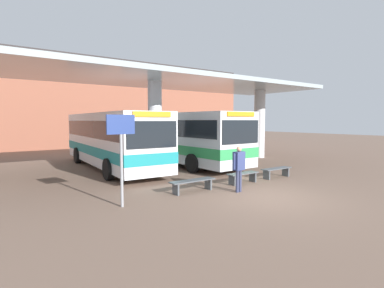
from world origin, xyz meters
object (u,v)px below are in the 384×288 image
at_px(transit_bus_center_bay, 176,135).
at_px(info_sign_platform, 121,141).
at_px(waiting_bench_near_pillar, 276,170).
at_px(waiting_bench_far_platform, 243,176).
at_px(waiting_bench_mid_platform, 193,183).
at_px(pedestrian_waiting, 239,164).
at_px(transit_bus_left_bay, 111,138).

height_order(transit_bus_center_bay, info_sign_platform, transit_bus_center_bay).
height_order(waiting_bench_near_pillar, waiting_bench_far_platform, same).
xyz_separation_m(transit_bus_center_bay, waiting_bench_near_pillar, (1.20, -6.84, -1.41)).
xyz_separation_m(waiting_bench_far_platform, info_sign_platform, (-5.56, -0.30, 1.71)).
xyz_separation_m(transit_bus_center_bay, waiting_bench_far_platform, (-1.02, -6.84, -1.41)).
bearing_deg(waiting_bench_far_platform, transit_bus_center_bay, 81.50).
relative_size(transit_bus_center_bay, waiting_bench_mid_platform, 5.99).
distance_m(waiting_bench_near_pillar, waiting_bench_far_platform, 2.22).
distance_m(waiting_bench_far_platform, pedestrian_waiting, 1.74).
height_order(waiting_bench_mid_platform, pedestrian_waiting, pedestrian_waiting).
xyz_separation_m(transit_bus_left_bay, pedestrian_waiting, (1.82, -8.36, -0.68)).
distance_m(transit_bus_center_bay, info_sign_platform, 9.72).
distance_m(transit_bus_center_bay, waiting_bench_far_platform, 7.06).
relative_size(info_sign_platform, pedestrian_waiting, 1.67).
bearing_deg(waiting_bench_near_pillar, pedestrian_waiting, -163.72).
bearing_deg(transit_bus_center_bay, waiting_bench_near_pillar, 99.05).
bearing_deg(pedestrian_waiting, waiting_bench_near_pillar, 9.90).
relative_size(transit_bus_center_bay, pedestrian_waiting, 6.53).
distance_m(transit_bus_center_bay, pedestrian_waiting, 8.20).
bearing_deg(waiting_bench_far_platform, waiting_bench_mid_platform, 180.00).
height_order(waiting_bench_far_platform, pedestrian_waiting, pedestrian_waiting).
height_order(transit_bus_left_bay, pedestrian_waiting, transit_bus_left_bay).
distance_m(transit_bus_center_bay, waiting_bench_near_pillar, 7.09).
bearing_deg(waiting_bench_mid_platform, pedestrian_waiting, -35.53).
bearing_deg(waiting_bench_far_platform, waiting_bench_near_pillar, 0.00).
relative_size(waiting_bench_near_pillar, info_sign_platform, 0.60).
bearing_deg(waiting_bench_mid_platform, info_sign_platform, -174.15).
relative_size(waiting_bench_far_platform, info_sign_platform, 0.54).
distance_m(waiting_bench_mid_platform, waiting_bench_far_platform, 2.64).
relative_size(transit_bus_left_bay, waiting_bench_mid_platform, 5.91).
bearing_deg(transit_bus_left_bay, pedestrian_waiting, 105.09).
bearing_deg(pedestrian_waiting, waiting_bench_far_platform, 32.94).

